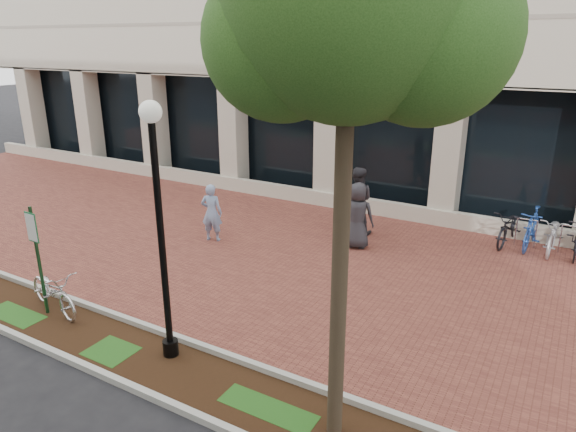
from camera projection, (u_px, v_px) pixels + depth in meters
The scene contains 13 objects.
ground at pixel (315, 263), 13.17m from camera, with size 120.00×120.00×0.00m, color black.
brick_plaza at pixel (315, 263), 13.17m from camera, with size 40.00×9.00×0.01m, color brown.
planting_strip at pixel (176, 371), 8.87m from camera, with size 40.00×1.50×0.01m, color black.
curb_plaza_side at pixel (204, 347), 9.47m from camera, with size 40.00×0.12×0.12m, color #ABACA2.
curb_street_side at pixel (144, 393), 8.24m from camera, with size 40.00×0.12×0.12m, color #ABACA2.
parking_sign at pixel (36, 247), 10.27m from camera, with size 0.34×0.07×2.35m.
lamppost at pixel (160, 222), 8.51m from camera, with size 0.36×0.36×4.56m.
street_tree at pixel (354, 11), 5.66m from camera, with size 3.50×2.91×7.39m.
locked_bicycle at pixel (53, 291), 10.68m from camera, with size 0.64×1.83×0.96m, color silver.
pedestrian_left at pixel (212, 213), 14.43m from camera, with size 0.61×0.40×1.66m, color #8198C0.
pedestrian_mid at pixel (357, 201), 14.94m from camera, with size 0.97×0.76×2.00m, color #2B2A2F.
pedestrian_right at pixel (357, 216), 13.92m from camera, with size 0.90×0.59×1.84m, color #28272C.
bike_rack_cluster at pixel (554, 233), 13.75m from camera, with size 3.07×2.00×1.12m.
Camera 1 is at (5.43, -10.80, 5.42)m, focal length 32.00 mm.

